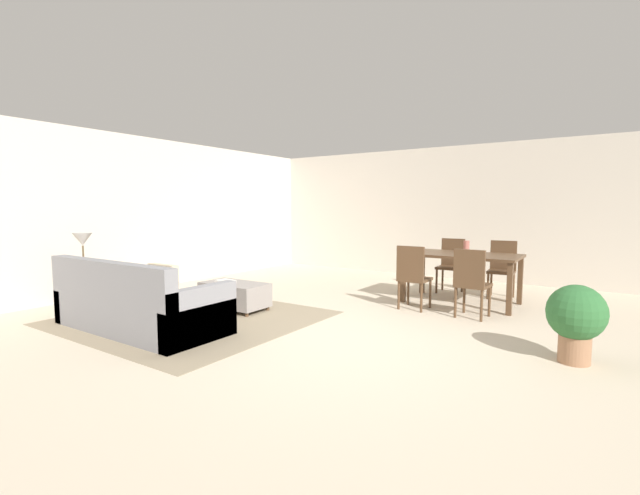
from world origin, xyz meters
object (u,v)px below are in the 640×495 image
dining_chair_far_right (502,266)px  book_on_ottoman (225,281)px  couch (137,306)px  table_lamp (83,241)px  dining_table (461,260)px  potted_plant (576,317)px  dining_chair_far_left (451,262)px  dining_chair_near_right (471,279)px  ottoman_table (235,294)px  dining_chair_near_left (413,274)px  vase_centerpiece (466,247)px  side_table (84,279)px

dining_chair_far_right → book_on_ottoman: 4.39m
couch → table_lamp: table_lamp is taller
dining_table → dining_chair_far_right: dining_chair_far_right is taller
book_on_ottoman → potted_plant: (4.34, 0.29, 0.04)m
dining_chair_far_left → potted_plant: bearing=-53.9°
table_lamp → couch: bearing=-5.0°
dining_table → dining_chair_near_right: bearing=-66.4°
ottoman_table → table_lamp: size_ratio=1.84×
table_lamp → dining_chair_far_left: bearing=48.4°
dining_table → potted_plant: size_ratio=2.22×
dining_chair_near_left → vase_centerpiece: (0.50, 0.86, 0.34)m
ottoman_table → book_on_ottoman: book_on_ottoman is taller
side_table → potted_plant: bearing=14.5°
ottoman_table → dining_chair_near_right: 3.26m
table_lamp → dining_chair_far_right: 6.34m
dining_table → vase_centerpiece: 0.20m
dining_chair_near_right → dining_chair_far_left: bearing=114.9°
side_table → dining_chair_near_right: dining_chair_near_right is taller
couch → dining_table: couch is taller
side_table → dining_chair_far_left: bearing=48.4°
dining_table → dining_chair_far_right: (0.43, 0.80, -0.15)m
book_on_ottoman → potted_plant: 4.35m
couch → potted_plant: size_ratio=3.01×
dining_table → dining_chair_far_right: 0.92m
table_lamp → dining_chair_near_right: (4.59, 2.64, -0.48)m
couch → side_table: size_ratio=3.83×
table_lamp → book_on_ottoman: table_lamp is taller
couch → book_on_ottoman: (0.08, 1.34, 0.11)m
dining_chair_far_left → dining_chair_far_right: same height
table_lamp → vase_centerpiece: table_lamp is taller
dining_chair_near_left → book_on_ottoman: dining_chair_near_left is taller
dining_chair_far_left → dining_chair_near_right: bearing=-65.1°
dining_table → vase_centerpiece: bearing=26.9°
couch → book_on_ottoman: 1.35m
side_table → book_on_ottoman: size_ratio=2.25×
dining_table → book_on_ottoman: (-2.71, -2.27, -0.27)m
dining_chair_far_right → book_on_ottoman: size_ratio=3.54×
ottoman_table → dining_table: bearing=41.1°
dining_chair_near_left → dining_chair_far_right: 1.84m
ottoman_table → dining_chair_near_left: bearing=33.6°
couch → dining_chair_far_left: 5.03m
dining_chair_near_left → potted_plant: 2.38m
side_table → dining_chair_near_left: bearing=35.3°
dining_chair_near_right → couch: bearing=-138.9°
side_table → dining_chair_near_left: dining_chair_near_left is taller
vase_centerpiece → book_on_ottoman: vase_centerpiece is taller
dining_table → vase_centerpiece: vase_centerpiece is taller
dining_chair_far_right → book_on_ottoman: dining_chair_far_right is taller
couch → side_table: couch is taller
dining_table → dining_chair_far_left: 0.91m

